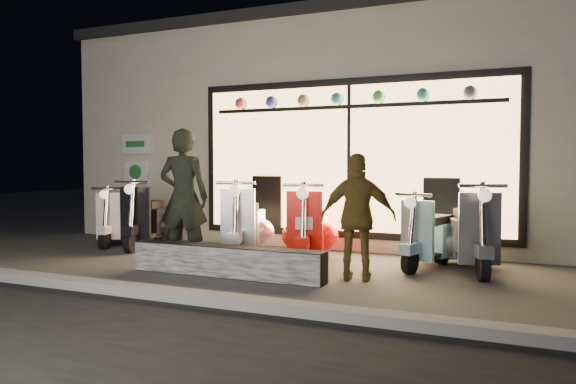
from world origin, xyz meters
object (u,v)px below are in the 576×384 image
Objects in this scene: graffiti_barrier at (227,261)px; man at (184,197)px; scooter_silver at (245,226)px; woman at (358,217)px; scooter_red at (309,229)px.

graffiti_barrier is 1.38× the size of man.
graffiti_barrier is 1.76m from scooter_silver.
graffiti_barrier is at bearing 2.46° from woman.
scooter_red is at bearing -16.97° from scooter_silver.
man is at bearing 153.51° from graffiti_barrier.
woman reaches higher than graffiti_barrier.
scooter_silver is at bearing -40.76° from woman.
woman is at bearing -45.57° from scooter_silver.
graffiti_barrier is 1.69× the size of scooter_red.
woman is (1.64, 0.45, 0.60)m from graffiti_barrier.
scooter_silver is at bearing 165.10° from scooter_red.
scooter_red is 1.96m from man.
graffiti_barrier is 1.80m from woman.
graffiti_barrier is 1.68× the size of scooter_silver.
graffiti_barrier is at bearing -87.51° from scooter_silver.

